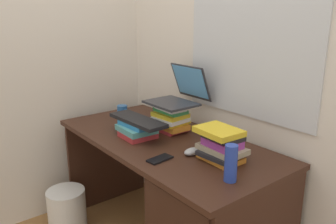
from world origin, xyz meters
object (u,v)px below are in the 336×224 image
at_px(book_stack_side, 221,145).
at_px(computer_mouse, 192,151).
at_px(cell_phone, 160,159).
at_px(book_stack_keyboard_riser, 137,129).
at_px(mug, 122,111).
at_px(book_stack_tall, 171,118).
at_px(keyboard, 138,120).
at_px(wastebasket, 67,211).
at_px(laptop, 179,94).
at_px(water_bottle, 231,163).
at_px(desk, 203,217).

bearing_deg(book_stack_side, computer_mouse, -155.13).
bearing_deg(cell_phone, computer_mouse, 68.15).
relative_size(book_stack_keyboard_riser, mug, 2.14).
relative_size(book_stack_side, cell_phone, 1.90).
bearing_deg(computer_mouse, book_stack_tall, 158.22).
xyz_separation_m(keyboard, wastebasket, (-0.40, -0.34, -0.69)).
bearing_deg(book_stack_keyboard_riser, laptop, 80.96).
relative_size(mug, cell_phone, 0.81).
bearing_deg(water_bottle, mug, 173.52).
relative_size(desk, mug, 13.51).
distance_m(book_stack_side, computer_mouse, 0.17).
relative_size(book_stack_tall, laptop, 0.69).
bearing_deg(cell_phone, desk, 44.74).
bearing_deg(desk, computer_mouse, -179.14).
bearing_deg(book_stack_keyboard_riser, wastebasket, -140.05).
xyz_separation_m(computer_mouse, mug, (-0.82, 0.06, 0.03)).
xyz_separation_m(book_stack_side, computer_mouse, (-0.14, -0.07, -0.07)).
distance_m(laptop, keyboard, 0.32).
distance_m(computer_mouse, wastebasket, 1.09).
height_order(book_stack_tall, mug, book_stack_tall).
xyz_separation_m(book_stack_keyboard_riser, cell_phone, (0.36, -0.10, -0.04)).
relative_size(laptop, mug, 2.97).
height_order(laptop, mug, laptop).
xyz_separation_m(book_stack_keyboard_riser, wastebasket, (-0.40, -0.33, -0.63)).
relative_size(keyboard, computer_mouse, 4.04).
height_order(book_stack_side, laptop, laptop).
xyz_separation_m(desk, keyboard, (-0.51, -0.08, 0.44)).
bearing_deg(laptop, mug, -161.17).
relative_size(book_stack_tall, cell_phone, 1.67).
relative_size(laptop, cell_phone, 2.40).
xyz_separation_m(book_stack_tall, book_stack_keyboard_riser, (-0.05, -0.23, -0.04)).
bearing_deg(mug, laptop, 18.83).
bearing_deg(book_stack_tall, keyboard, -101.09).
xyz_separation_m(desk, book_stack_side, (0.05, 0.06, 0.42)).
height_order(book_stack_keyboard_riser, water_bottle, water_bottle).
height_order(keyboard, cell_phone, keyboard).
relative_size(book_stack_keyboard_riser, laptop, 0.72).
bearing_deg(cell_phone, keyboard, 158.08).
bearing_deg(wastebasket, keyboard, 40.02).
distance_m(book_stack_tall, wastebasket, 0.98).
relative_size(book_stack_keyboard_riser, cell_phone, 1.73).
distance_m(book_stack_tall, keyboard, 0.23).
distance_m(mug, water_bottle, 1.16).
relative_size(book_stack_keyboard_riser, computer_mouse, 2.27).
xyz_separation_m(book_stack_side, mug, (-0.96, -0.00, -0.04)).
bearing_deg(wastebasket, book_stack_tall, 51.47).
xyz_separation_m(book_stack_keyboard_riser, mug, (-0.41, 0.14, -0.00)).
xyz_separation_m(desk, cell_phone, (-0.15, -0.18, 0.34)).
bearing_deg(book_stack_keyboard_riser, cell_phone, -15.40).
relative_size(laptop, computer_mouse, 3.14).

